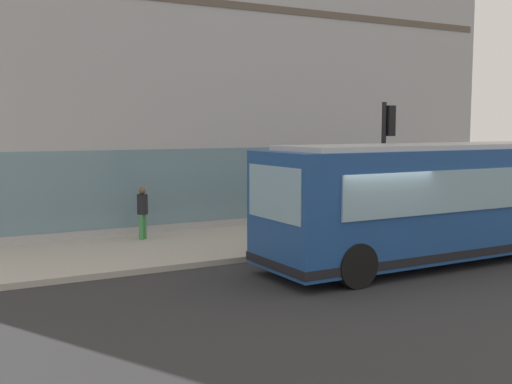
{
  "coord_description": "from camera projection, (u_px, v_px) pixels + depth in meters",
  "views": [
    {
      "loc": [
        -11.47,
        9.07,
        3.51
      ],
      "look_at": [
        1.93,
        1.75,
        1.9
      ],
      "focal_mm": 43.72,
      "sensor_mm": 36.0,
      "label": 1
    }
  ],
  "objects": [
    {
      "name": "pedestrian_near_hydrant",
      "position": [
        324.0,
        197.0,
        21.08
      ],
      "size": [
        0.32,
        0.32,
        1.74
      ],
      "color": "#8C3F8C",
      "rests_on": "sidewalk_curb"
    },
    {
      "name": "city_bus_nearside",
      "position": [
        438.0,
        202.0,
        16.19
      ],
      "size": [
        2.69,
        10.07,
        3.07
      ],
      "color": "#1E478C",
      "rests_on": "ground"
    },
    {
      "name": "fire_hydrant",
      "position": [
        281.0,
        227.0,
        18.59
      ],
      "size": [
        0.35,
        0.35,
        0.74
      ],
      "color": "yellow",
      "rests_on": "sidewalk_curb"
    },
    {
      "name": "pedestrian_by_light_pole",
      "position": [
        142.0,
        210.0,
        18.59
      ],
      "size": [
        0.32,
        0.32,
        1.56
      ],
      "color": "#3F8C4C",
      "rests_on": "sidewalk_curb"
    },
    {
      "name": "ground",
      "position": [
        360.0,
        276.0,
        14.7
      ],
      "size": [
        120.0,
        120.0,
        0.0
      ],
      "primitive_type": "plane",
      "color": "#2D2D30"
    },
    {
      "name": "sidewalk_curb",
      "position": [
        259.0,
        240.0,
        18.99
      ],
      "size": [
        4.65,
        40.0,
        0.15
      ],
      "primitive_type": "cube",
      "color": "#B2ADA3",
      "rests_on": "ground"
    },
    {
      "name": "building_corner",
      "position": [
        175.0,
        42.0,
        24.18
      ],
      "size": [
        8.91,
        22.83,
        13.6
      ],
      "color": "#A8A8AD",
      "rests_on": "ground"
    },
    {
      "name": "traffic_light_near_corner",
      "position": [
        387.0,
        144.0,
        18.56
      ],
      "size": [
        0.32,
        0.49,
        4.08
      ],
      "color": "black",
      "rests_on": "sidewalk_curb"
    }
  ]
}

